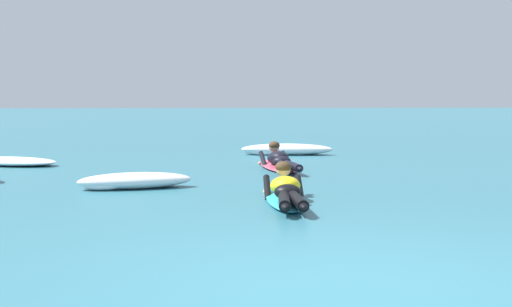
{
  "coord_description": "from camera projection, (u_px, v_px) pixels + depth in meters",
  "views": [
    {
      "loc": [
        -0.98,
        -5.04,
        1.39
      ],
      "look_at": [
        -0.28,
        6.4,
        0.43
      ],
      "focal_mm": 48.75,
      "sensor_mm": 36.0,
      "label": 1
    }
  ],
  "objects": [
    {
      "name": "surfer_near",
      "position": [
        286.0,
        192.0,
        9.01
      ],
      "size": [
        0.57,
        2.52,
        0.54
      ],
      "color": "#2DB2D1",
      "rests_on": "ground"
    },
    {
      "name": "whitewater_front",
      "position": [
        287.0,
        150.0,
        16.18
      ],
      "size": [
        2.18,
        0.77,
        0.26
      ],
      "color": "white",
      "rests_on": "ground"
    },
    {
      "name": "whitewater_back",
      "position": [
        135.0,
        181.0,
        10.36
      ],
      "size": [
        1.76,
        0.87,
        0.24
      ],
      "color": "white",
      "rests_on": "ground"
    },
    {
      "name": "ground_plane",
      "position": [
        259.0,
        159.0,
        15.13
      ],
      "size": [
        120.0,
        120.0,
        0.0
      ],
      "primitive_type": "plane",
      "color": "#2D6B7A"
    },
    {
      "name": "surfer_far",
      "position": [
        279.0,
        162.0,
        13.09
      ],
      "size": [
        0.77,
        2.62,
        0.54
      ],
      "color": "#E54C66",
      "rests_on": "ground"
    },
    {
      "name": "whitewater_mid_right",
      "position": [
        10.0,
        161.0,
        13.82
      ],
      "size": [
        2.24,
        1.57,
        0.16
      ],
      "color": "white",
      "rests_on": "ground"
    }
  ]
}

